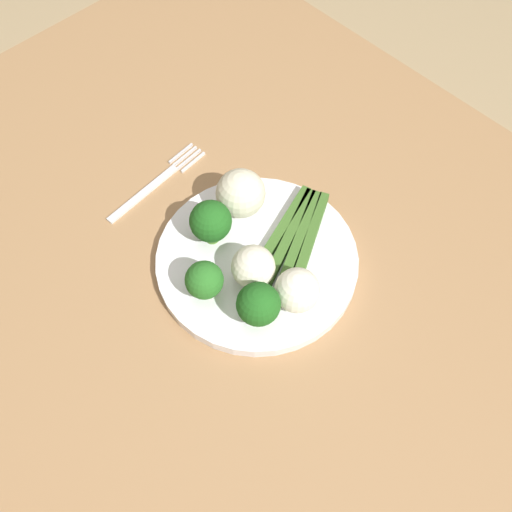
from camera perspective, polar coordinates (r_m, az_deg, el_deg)
The scene contains 11 objects.
ground_plane at distance 1.48m, azimuth 1.95°, elevation -18.22°, with size 6.00×6.00×0.02m, color tan.
dining_table at distance 0.85m, azimuth 3.27°, elevation -7.75°, with size 1.24×0.83×0.77m.
plate at distance 0.75m, azimuth 0.00°, elevation -0.50°, with size 0.25×0.25×0.01m, color white.
asparagus_bundle at distance 0.76m, azimuth 3.66°, elevation 1.85°, with size 0.10×0.15×0.01m.
broccoli_left at distance 0.73m, azimuth -4.24°, elevation 3.20°, with size 0.05×0.05×0.06m.
broccoli_near_center at distance 0.68m, azimuth 0.23°, elevation -4.54°, with size 0.05×0.05×0.06m.
broccoli_outer_edge at distance 0.70m, azimuth -4.82°, elevation -2.28°, with size 0.04×0.04×0.05m.
cauliflower_edge at distance 0.76m, azimuth -1.43°, elevation 5.84°, with size 0.06×0.06×0.06m, color beige.
cauliflower_mid at distance 0.71m, azimuth -0.27°, elevation -1.01°, with size 0.05×0.05×0.05m, color silver.
cauliflower_back at distance 0.70m, azimuth 3.85°, elevation -3.20°, with size 0.05×0.05×0.05m, color white.
fork at distance 0.84m, azimuth -9.17°, elevation 6.78°, with size 0.03×0.17×0.00m.
Camera 1 is at (0.21, -0.27, 1.43)m, focal length 43.08 mm.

